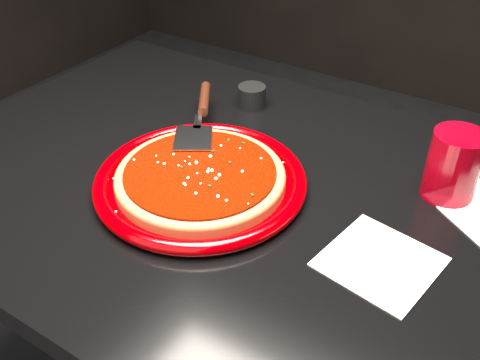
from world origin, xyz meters
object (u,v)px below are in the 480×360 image
object	(u,v)px
plate	(201,181)
cup	(453,166)
pizza_server	(200,115)
ramekin	(252,96)
table	(244,327)

from	to	relation	value
plate	cup	xyz separation A→B (m)	(0.36, 0.20, 0.05)
pizza_server	ramekin	size ratio (longest dim) A/B	4.87
pizza_server	ramekin	world-z (taller)	pizza_server
pizza_server	cup	world-z (taller)	cup
cup	pizza_server	bearing A→B (deg)	-171.97
table	cup	size ratio (longest dim) A/B	10.21
cup	plate	bearing A→B (deg)	-150.36
table	plate	xyz separation A→B (m)	(-0.06, -0.05, 0.39)
plate	ramekin	distance (m)	0.31
cup	ramekin	size ratio (longest dim) A/B	1.99
plate	pizza_server	xyz separation A→B (m)	(-0.10, 0.14, 0.03)
table	cup	xyz separation A→B (m)	(0.30, 0.16, 0.43)
pizza_server	ramekin	distance (m)	0.16
pizza_server	table	bearing A→B (deg)	-63.10
plate	ramekin	world-z (taller)	ramekin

